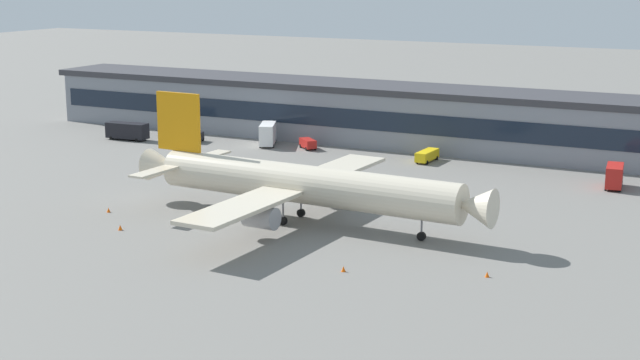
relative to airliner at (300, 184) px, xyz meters
The scene contains 13 objects.
ground_plane 12.93m from the airliner, 157.14° to the right, with size 600.00×600.00×0.00m, color slate.
terminal_building 58.04m from the airliner, 100.83° to the left, with size 150.30×14.92×11.22m.
airliner is the anchor object (origin of this frame).
belt_loader 44.77m from the airliner, 88.47° to the left, with size 2.28×6.47×1.95m.
baggage_tug 61.42m from the airliner, 137.27° to the left, with size 2.81×3.97×1.85m.
follow_me_car 50.89m from the airliner, 116.56° to the left, with size 4.55×4.35×1.85m.
stair_truck 51.51m from the airliner, 49.22° to the left, with size 3.13×6.25×3.55m.
catering_truck 54.93m from the airliner, 124.55° to the left, with size 5.32×7.63×4.15m.
fuel_truck 69.47m from the airliner, 147.13° to the left, with size 8.59×3.45×3.35m.
traffic_cone_0 27.44m from the airliner, 163.78° to the right, with size 0.52×0.52×0.64m, color #F2590C.
traffic_cone_1 23.87m from the airliner, 143.58° to the right, with size 0.56×0.56×0.70m, color #F2590C.
traffic_cone_2 21.67m from the airliner, 48.83° to the right, with size 0.51×0.51×0.64m, color #F2590C.
traffic_cone_3 30.91m from the airliner, 20.11° to the right, with size 0.50×0.50×0.62m, color #F2590C.
Camera 1 is at (66.67, -99.50, 32.88)m, focal length 51.94 mm.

